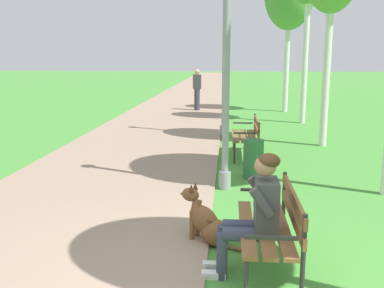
{
  "coord_description": "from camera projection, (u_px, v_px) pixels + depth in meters",
  "views": [
    {
      "loc": [
        -0.04,
        -3.65,
        2.16
      ],
      "look_at": [
        -0.56,
        2.64,
        0.9
      ],
      "focal_mm": 41.52,
      "sensor_mm": 36.0,
      "label": 1
    }
  ],
  "objects": [
    {
      "name": "paved_path",
      "position": [
        195.0,
        91.0,
        27.61
      ],
      "size": [
        3.73,
        60.0,
        0.04
      ],
      "primitive_type": "cube",
      "color": "gray",
      "rests_on": "ground"
    },
    {
      "name": "pedestrian_distant",
      "position": [
        197.0,
        90.0,
        17.48
      ],
      "size": [
        0.32,
        0.22,
        1.65
      ],
      "color": "#383842",
      "rests_on": "ground"
    },
    {
      "name": "lamp_post_mid",
      "position": [
        225.0,
        48.0,
        11.58
      ],
      "size": [
        0.24,
        0.24,
        4.56
      ],
      "color": "gray",
      "rests_on": "ground"
    },
    {
      "name": "person_seated_on_near_bench",
      "position": [
        255.0,
        210.0,
        4.31
      ],
      "size": [
        0.74,
        0.49,
        1.25
      ],
      "color": "#33384C",
      "rests_on": "ground"
    },
    {
      "name": "lamp_post_near",
      "position": [
        227.0,
        46.0,
        6.88
      ],
      "size": [
        0.24,
        0.24,
        4.47
      ],
      "color": "gray",
      "rests_on": "ground"
    },
    {
      "name": "dog_brown",
      "position": [
        208.0,
        223.0,
        5.14
      ],
      "size": [
        0.77,
        0.49,
        0.71
      ],
      "color": "brown",
      "rests_on": "ground"
    },
    {
      "name": "park_bench_mid",
      "position": [
        248.0,
        133.0,
        9.62
      ],
      "size": [
        0.55,
        1.5,
        0.85
      ],
      "color": "brown",
      "rests_on": "ground"
    },
    {
      "name": "park_bench_near",
      "position": [
        274.0,
        222.0,
        4.48
      ],
      "size": [
        0.55,
        1.5,
        0.85
      ],
      "color": "brown",
      "rests_on": "ground"
    },
    {
      "name": "litter_bin",
      "position": [
        253.0,
        159.0,
        7.92
      ],
      "size": [
        0.36,
        0.36,
        0.7
      ],
      "primitive_type": "cylinder",
      "color": "#2D6638",
      "rests_on": "ground"
    }
  ]
}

